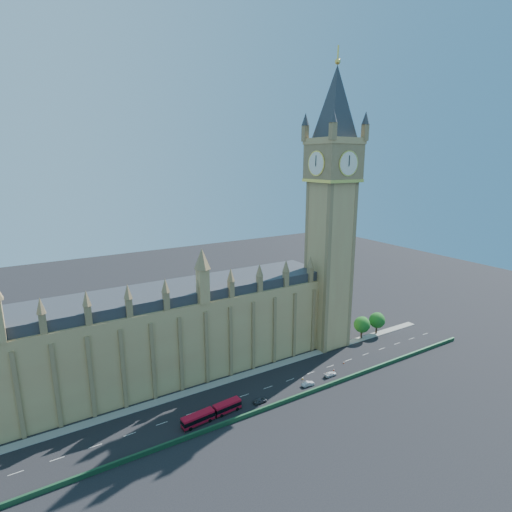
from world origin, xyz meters
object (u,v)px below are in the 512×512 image
car_grey (260,400)px  car_silver (308,384)px  car_white (330,374)px  red_bus (212,413)px

car_grey → car_silver: car_grey is taller
car_grey → car_white: bearing=-89.5°
red_bus → car_white: bearing=-4.9°
car_grey → car_silver: bearing=-91.2°
car_silver → car_grey: bearing=94.4°
car_grey → red_bus: bearing=86.3°
car_grey → car_silver: (16.65, -0.07, -0.03)m
car_white → car_grey: bearing=87.9°
car_white → red_bus: bearing=86.4°
red_bus → car_grey: (14.14, -0.67, -0.81)m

